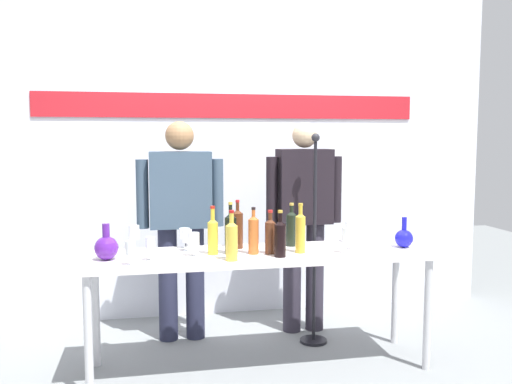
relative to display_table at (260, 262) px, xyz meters
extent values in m
plane|color=gray|center=(0.00, 0.00, -0.71)|extent=(10.00, 10.00, 0.00)
cube|color=white|center=(0.00, 1.22, 0.79)|extent=(4.57, 0.10, 3.00)
cube|color=red|center=(0.00, 1.17, 1.07)|extent=(3.20, 0.01, 0.20)
cube|color=white|center=(0.00, 0.00, 0.05)|extent=(2.24, 0.57, 0.04)
cylinder|color=silver|center=(-1.06, -0.24, -0.34)|extent=(0.05, 0.05, 0.73)
cylinder|color=silver|center=(1.06, -0.24, -0.34)|extent=(0.05, 0.05, 0.73)
cylinder|color=silver|center=(-1.06, 0.24, -0.34)|extent=(0.05, 0.05, 0.73)
cylinder|color=silver|center=(1.06, 0.24, -0.34)|extent=(0.05, 0.05, 0.73)
sphere|color=#531E8D|center=(-0.96, -0.04, 0.14)|extent=(0.14, 0.14, 0.14)
cylinder|color=#531E8D|center=(-0.96, -0.04, 0.25)|extent=(0.04, 0.04, 0.09)
sphere|color=#1919BA|center=(0.98, -0.04, 0.13)|extent=(0.12, 0.12, 0.12)
cylinder|color=#1919BA|center=(0.98, -0.04, 0.23)|extent=(0.03, 0.03, 0.10)
cylinder|color=#24263E|center=(-0.57, 0.63, -0.28)|extent=(0.14, 0.14, 0.85)
cylinder|color=#24263E|center=(-0.37, 0.63, -0.28)|extent=(0.14, 0.14, 0.85)
cube|color=#394D60|center=(-0.47, 0.63, 0.43)|extent=(0.45, 0.22, 0.56)
cylinder|color=#394D60|center=(-0.75, 0.63, 0.40)|extent=(0.09, 0.09, 0.50)
cylinder|color=#394D60|center=(-0.20, 0.63, 0.40)|extent=(0.09, 0.09, 0.50)
sphere|color=#976F4A|center=(-0.47, 0.63, 0.82)|extent=(0.21, 0.21, 0.21)
cylinder|color=#2E2936|center=(0.38, 0.63, -0.28)|extent=(0.14, 0.14, 0.85)
cylinder|color=#2E2936|center=(0.57, 0.63, -0.28)|extent=(0.14, 0.14, 0.85)
cube|color=black|center=(0.47, 0.63, 0.43)|extent=(0.41, 0.22, 0.57)
cylinder|color=black|center=(0.22, 0.63, 0.40)|extent=(0.09, 0.09, 0.51)
cylinder|color=black|center=(0.73, 0.63, 0.40)|extent=(0.09, 0.09, 0.51)
sphere|color=#CEB189|center=(0.47, 0.63, 0.82)|extent=(0.19, 0.19, 0.19)
cylinder|color=black|center=(0.25, 0.16, 0.18)|extent=(0.07, 0.07, 0.21)
cone|color=black|center=(0.25, 0.16, 0.30)|extent=(0.07, 0.07, 0.03)
cylinder|color=black|center=(0.25, 0.16, 0.31)|extent=(0.03, 0.03, 0.07)
cylinder|color=#B5973C|center=(0.25, 0.16, 0.36)|extent=(0.03, 0.03, 0.02)
cylinder|color=#532915|center=(-0.13, 0.15, 0.19)|extent=(0.07, 0.07, 0.24)
cone|color=#532915|center=(-0.13, 0.15, 0.32)|extent=(0.07, 0.07, 0.03)
cylinder|color=#532915|center=(-0.13, 0.15, 0.34)|extent=(0.02, 0.02, 0.07)
cylinder|color=#AE1D1D|center=(-0.13, 0.15, 0.39)|extent=(0.03, 0.03, 0.02)
cylinder|color=black|center=(-0.20, -0.02, 0.18)|extent=(0.07, 0.07, 0.23)
cone|color=black|center=(-0.20, -0.02, 0.31)|extent=(0.07, 0.07, 0.03)
cylinder|color=black|center=(-0.20, -0.02, 0.34)|extent=(0.02, 0.02, 0.08)
cylinder|color=gold|center=(-0.20, -0.02, 0.39)|extent=(0.03, 0.03, 0.02)
cylinder|color=#CA6128|center=(-0.06, -0.05, 0.18)|extent=(0.07, 0.07, 0.22)
cone|color=#CA6128|center=(-0.06, -0.05, 0.30)|extent=(0.07, 0.07, 0.03)
cylinder|color=#CA6128|center=(-0.06, -0.05, 0.32)|extent=(0.02, 0.02, 0.06)
cylinder|color=black|center=(-0.06, -0.05, 0.36)|extent=(0.03, 0.03, 0.02)
cylinder|color=gold|center=(0.25, -0.07, 0.19)|extent=(0.06, 0.06, 0.23)
cone|color=gold|center=(0.25, -0.07, 0.31)|extent=(0.06, 0.06, 0.03)
cylinder|color=gold|center=(0.25, -0.07, 0.34)|extent=(0.03, 0.03, 0.07)
cylinder|color=gold|center=(0.25, -0.07, 0.38)|extent=(0.03, 0.03, 0.02)
cylinder|color=gold|center=(-0.31, -0.01, 0.17)|extent=(0.07, 0.07, 0.21)
cone|color=gold|center=(-0.31, -0.01, 0.29)|extent=(0.07, 0.07, 0.03)
cylinder|color=gold|center=(-0.31, -0.01, 0.32)|extent=(0.03, 0.03, 0.09)
cylinder|color=red|center=(-0.31, -0.01, 0.37)|extent=(0.03, 0.03, 0.02)
cylinder|color=gold|center=(-0.22, -0.21, 0.17)|extent=(0.07, 0.07, 0.21)
cone|color=gold|center=(-0.22, -0.21, 0.29)|extent=(0.07, 0.07, 0.03)
cylinder|color=gold|center=(-0.22, -0.21, 0.32)|extent=(0.03, 0.03, 0.08)
cylinder|color=#A91615|center=(-0.22, -0.21, 0.37)|extent=(0.03, 0.03, 0.02)
cylinder|color=#522A18|center=(0.05, -0.06, 0.17)|extent=(0.07, 0.07, 0.20)
cone|color=#522A18|center=(0.05, -0.06, 0.28)|extent=(0.07, 0.07, 0.03)
cylinder|color=#522A18|center=(0.05, -0.06, 0.30)|extent=(0.03, 0.03, 0.06)
cylinder|color=#B1201E|center=(0.05, -0.06, 0.34)|extent=(0.03, 0.03, 0.02)
cylinder|color=black|center=(0.09, -0.16, 0.17)|extent=(0.07, 0.07, 0.20)
cone|color=black|center=(0.09, -0.16, 0.28)|extent=(0.07, 0.07, 0.03)
cylinder|color=black|center=(0.09, -0.16, 0.31)|extent=(0.03, 0.03, 0.07)
cylinder|color=gold|center=(0.09, -0.16, 0.35)|extent=(0.03, 0.03, 0.02)
cylinder|color=white|center=(-0.81, -0.23, 0.07)|extent=(0.06, 0.06, 0.00)
cylinder|color=white|center=(-0.81, -0.23, 0.10)|extent=(0.01, 0.01, 0.06)
cylinder|color=white|center=(-0.81, -0.23, 0.17)|extent=(0.06, 0.06, 0.08)
cylinder|color=white|center=(-0.43, -0.05, 0.07)|extent=(0.06, 0.06, 0.00)
cylinder|color=white|center=(-0.43, -0.05, 0.10)|extent=(0.01, 0.01, 0.06)
cylinder|color=white|center=(-0.43, -0.05, 0.18)|extent=(0.07, 0.07, 0.09)
cylinder|color=white|center=(-0.70, -0.12, 0.07)|extent=(0.06, 0.06, 0.00)
cylinder|color=white|center=(-0.70, -0.12, 0.11)|extent=(0.01, 0.01, 0.07)
cylinder|color=white|center=(-0.70, -0.12, 0.18)|extent=(0.06, 0.06, 0.07)
cylinder|color=white|center=(-0.80, 0.22, 0.07)|extent=(0.06, 0.06, 0.00)
cylinder|color=white|center=(-0.80, 0.22, 0.11)|extent=(0.01, 0.01, 0.07)
cylinder|color=white|center=(-0.80, 0.22, 0.19)|extent=(0.07, 0.07, 0.09)
cylinder|color=white|center=(-0.47, 0.23, 0.07)|extent=(0.06, 0.06, 0.00)
cylinder|color=white|center=(-0.47, 0.23, 0.10)|extent=(0.01, 0.01, 0.07)
cylinder|color=white|center=(-0.47, 0.23, 0.17)|extent=(0.07, 0.07, 0.07)
cylinder|color=white|center=(-0.46, 0.12, 0.07)|extent=(0.06, 0.06, 0.00)
cylinder|color=white|center=(-0.46, 0.12, 0.10)|extent=(0.01, 0.01, 0.06)
cylinder|color=white|center=(-0.46, 0.12, 0.17)|extent=(0.06, 0.06, 0.08)
cylinder|color=white|center=(0.54, -0.14, 0.07)|extent=(0.06, 0.06, 0.00)
cylinder|color=white|center=(0.54, -0.14, 0.11)|extent=(0.01, 0.01, 0.07)
cylinder|color=white|center=(0.54, -0.14, 0.19)|extent=(0.06, 0.06, 0.09)
cylinder|color=white|center=(0.62, -0.04, 0.07)|extent=(0.05, 0.05, 0.00)
cylinder|color=white|center=(0.62, -0.04, 0.10)|extent=(0.01, 0.01, 0.06)
cylinder|color=white|center=(0.62, -0.04, 0.17)|extent=(0.07, 0.07, 0.07)
cylinder|color=white|center=(0.68, 0.19, 0.07)|extent=(0.06, 0.06, 0.00)
cylinder|color=white|center=(0.68, 0.19, 0.10)|extent=(0.01, 0.01, 0.07)
cylinder|color=white|center=(0.68, 0.19, 0.18)|extent=(0.06, 0.06, 0.08)
cylinder|color=black|center=(0.48, 0.36, -0.70)|extent=(0.20, 0.20, 0.02)
cylinder|color=black|center=(0.48, 0.36, 0.04)|extent=(0.02, 0.02, 1.48)
sphere|color=#232328|center=(0.48, 0.36, 0.81)|extent=(0.06, 0.06, 0.06)
camera|label=1|loc=(-0.70, -3.42, 0.81)|focal=38.50mm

